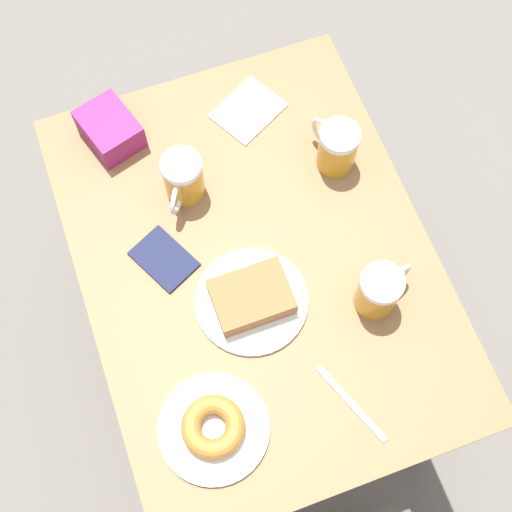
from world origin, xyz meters
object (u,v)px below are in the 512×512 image
(passport_near_edge, at_px, (164,259))
(fork, at_px, (351,403))
(beer_mug_center, at_px, (379,291))
(beer_mug_right, at_px, (337,147))
(napkin_folded, at_px, (248,110))
(plate_with_cake, at_px, (251,298))
(plate_with_donut, at_px, (213,427))
(beer_mug_left, at_px, (183,178))
(blue_pouch, at_px, (110,129))

(passport_near_edge, bearing_deg, fork, 121.59)
(beer_mug_center, xyz_separation_m, beer_mug_right, (-0.04, -0.32, 0.00))
(beer_mug_center, bearing_deg, napkin_folded, -80.03)
(plate_with_cake, xyz_separation_m, beer_mug_right, (-0.28, -0.24, 0.04))
(plate_with_donut, bearing_deg, fork, 170.56)
(beer_mug_left, xyz_separation_m, passport_near_edge, (0.09, 0.13, -0.05))
(beer_mug_right, relative_size, blue_pouch, 0.80)
(plate_with_cake, relative_size, passport_near_edge, 1.49)
(napkin_folded, bearing_deg, fork, 87.01)
(blue_pouch, bearing_deg, napkin_folded, 173.20)
(beer_mug_right, bearing_deg, passport_near_edge, 13.00)
(blue_pouch, bearing_deg, passport_near_edge, 93.85)
(passport_near_edge, xyz_separation_m, blue_pouch, (0.02, -0.31, 0.03))
(beer_mug_left, xyz_separation_m, blue_pouch, (0.11, -0.18, -0.02))
(beer_mug_center, distance_m, beer_mug_right, 0.33)
(beer_mug_left, distance_m, beer_mug_center, 0.46)
(napkin_folded, bearing_deg, beer_mug_right, 125.83)
(beer_mug_right, xyz_separation_m, passport_near_edge, (0.41, 0.10, -0.05))
(beer_mug_center, xyz_separation_m, fork, (0.12, 0.17, -0.06))
(fork, bearing_deg, plate_with_donut, -9.44)
(beer_mug_right, height_order, napkin_folded, beer_mug_right)
(plate_with_cake, height_order, blue_pouch, blue_pouch)
(passport_near_edge, bearing_deg, plate_with_cake, 133.26)
(plate_with_donut, distance_m, fork, 0.26)
(plate_with_cake, xyz_separation_m, beer_mug_center, (-0.23, 0.08, 0.04))
(plate_with_donut, height_order, beer_mug_left, beer_mug_left)
(plate_with_cake, height_order, fork, plate_with_cake)
(fork, relative_size, passport_near_edge, 1.16)
(beer_mug_center, relative_size, beer_mug_right, 1.00)
(blue_pouch, bearing_deg, beer_mug_right, 153.28)
(beer_mug_right, bearing_deg, beer_mug_center, 82.35)
(beer_mug_center, bearing_deg, beer_mug_right, -97.65)
(plate_with_cake, relative_size, plate_with_donut, 1.08)
(beer_mug_left, distance_m, beer_mug_right, 0.33)
(passport_near_edge, distance_m, blue_pouch, 0.32)
(plate_with_donut, distance_m, blue_pouch, 0.67)
(plate_with_donut, bearing_deg, passport_near_edge, -92.06)
(napkin_folded, bearing_deg, blue_pouch, -6.80)
(fork, distance_m, blue_pouch, 0.76)
(plate_with_cake, distance_m, plate_with_donut, 0.26)
(plate_with_cake, xyz_separation_m, fork, (-0.11, 0.25, -0.02))
(beer_mug_center, bearing_deg, plate_with_cake, -19.05)
(plate_with_donut, xyz_separation_m, beer_mug_right, (-0.43, -0.45, 0.04))
(plate_with_donut, xyz_separation_m, napkin_folded, (-0.29, -0.64, -0.02))
(passport_near_edge, bearing_deg, beer_mug_center, 148.54)
(beer_mug_center, xyz_separation_m, napkin_folded, (0.09, -0.51, -0.06))
(plate_with_cake, distance_m, napkin_folded, 0.45)
(beer_mug_center, height_order, fork, beer_mug_center)
(plate_with_donut, bearing_deg, beer_mug_center, -161.16)
(blue_pouch, bearing_deg, beer_mug_center, 125.89)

